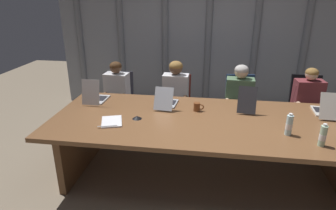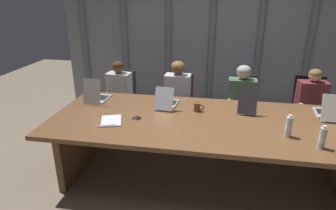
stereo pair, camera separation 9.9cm
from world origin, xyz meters
name	(u,v)px [view 1 (the left image)]	position (x,y,z in m)	size (l,w,h in m)	color
ground_plane	(203,175)	(0.00, 0.00, 0.00)	(11.17, 11.17, 0.00)	#7F705B
conference_table	(205,131)	(0.00, 0.00, 0.59)	(3.56, 1.45, 0.75)	brown
curtain_backdrop	(211,26)	(-0.01, 2.28, 1.53)	(5.59, 0.17, 3.07)	gray
laptop_left_end	(96,97)	(-1.46, 0.36, 0.81)	(0.24, 0.41, 0.34)	#BCBCC1
laptop_left_mid	(166,102)	(-0.51, 0.35, 0.80)	(0.27, 0.45, 0.28)	#A8ADB7
laptop_center	(246,104)	(0.48, 0.39, 0.81)	(0.26, 0.46, 0.33)	#2D2D33
laptop_right_mid	(326,110)	(1.40, 0.35, 0.81)	(0.28, 0.46, 0.31)	beige
office_chair_left_end	(119,108)	(-1.42, 1.20, 0.33)	(0.60, 0.60, 0.89)	#2D2D38
office_chair_left_mid	(175,111)	(-0.50, 1.20, 0.33)	(0.60, 0.60, 0.89)	#511E19
office_chair_center	(240,114)	(0.50, 1.20, 0.34)	(0.60, 0.60, 0.92)	navy
office_chair_right_mid	(304,117)	(1.45, 1.20, 0.35)	(0.60, 0.60, 0.95)	black
person_left_end	(115,94)	(-1.43, 1.04, 0.62)	(0.41, 0.57, 1.11)	silver
person_left_mid	(175,95)	(-0.49, 1.05, 0.66)	(0.39, 0.55, 1.15)	silver
person_center	(239,99)	(0.46, 1.05, 0.64)	(0.43, 0.56, 1.13)	#4C6B4C
person_right_mid	(309,104)	(1.43, 1.04, 0.63)	(0.43, 0.57, 1.12)	brown
water_bottle_primary	(323,136)	(1.10, -0.45, 0.85)	(0.06, 0.06, 0.23)	#ADD1B2
water_bottle_secondary	(289,125)	(0.83, -0.26, 0.85)	(0.07, 0.07, 0.23)	silver
coffee_mug_near	(197,107)	(-0.12, 0.25, 0.80)	(0.13, 0.08, 0.11)	brown
conference_mic_left_side	(137,117)	(-0.79, -0.09, 0.76)	(0.11, 0.11, 0.04)	black
spiral_notepad	(112,122)	(-1.04, -0.23, 0.76)	(0.30, 0.36, 0.03)	silver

